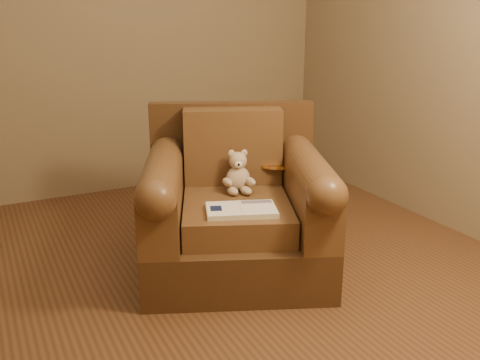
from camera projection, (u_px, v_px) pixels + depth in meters
name	position (u px, v px, depth m)	size (l,w,h in m)	color
floor	(187.00, 301.00, 2.78)	(4.00, 4.00, 0.00)	brown
armchair	(236.00, 209.00, 3.08)	(1.30, 1.28, 0.91)	#452C17
teddy_bear	(238.00, 176.00, 3.11)	(0.18, 0.21, 0.25)	tan
guidebook	(241.00, 210.00, 2.79)	(0.42, 0.33, 0.03)	beige
side_table	(278.00, 197.00, 3.43)	(0.40, 0.40, 0.56)	#C78436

